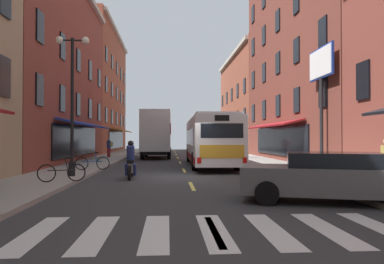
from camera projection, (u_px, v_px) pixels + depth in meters
name	position (u px, v px, depth m)	size (l,w,h in m)	color
ground_plane	(187.00, 177.00, 16.94)	(34.80, 80.00, 0.10)	#333335
lane_centre_dashes	(187.00, 177.00, 16.69)	(0.14, 73.90, 0.01)	#DBCC4C
crosswalk_near	(214.00, 231.00, 6.96)	(7.10, 2.80, 0.01)	silver
sidewalk_left	(57.00, 176.00, 16.55)	(3.00, 80.00, 0.14)	gray
sidewalk_right	(311.00, 174.00, 17.33)	(3.00, 80.00, 0.14)	gray
billboard_sign	(321.00, 77.00, 19.00)	(0.40, 2.80, 6.33)	black
transit_bus	(210.00, 140.00, 23.44)	(2.77, 11.78, 3.09)	silver
box_truck	(157.00, 134.00, 32.02)	(2.56, 7.62, 4.04)	#B21E19
sedan_near	(329.00, 176.00, 10.05)	(4.93, 3.12, 1.37)	#515154
sedan_mid	(160.00, 148.00, 41.03)	(2.03, 4.50, 1.32)	#144723
motorcycle_rider	(131.00, 162.00, 15.96)	(0.62, 2.07, 1.66)	black
bicycle_near	(62.00, 172.00, 13.61)	(1.68, 0.54, 0.91)	black
bicycle_mid	(92.00, 163.00, 18.68)	(1.70, 0.48, 0.91)	black
pedestrian_near	(109.00, 147.00, 31.38)	(0.53, 0.41, 1.61)	maroon
pedestrian_mid	(245.00, 147.00, 30.79)	(0.36, 0.36, 1.68)	navy
street_lamp_twin	(72.00, 99.00, 15.73)	(1.42, 0.32, 5.99)	black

